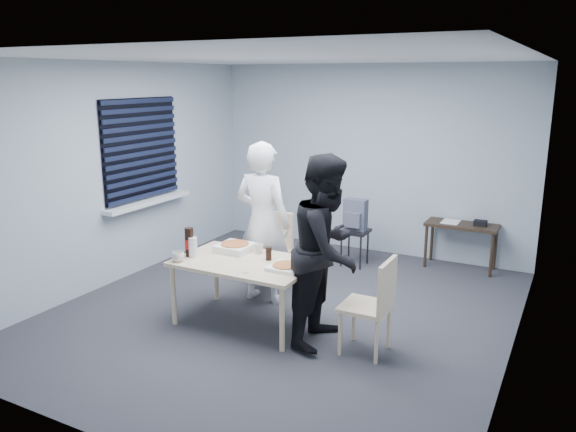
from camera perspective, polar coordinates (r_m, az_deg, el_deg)
The scene contains 19 objects.
room at distance 7.22m, azimuth -14.46°, elevation 5.72°, with size 5.00×5.00×5.00m.
dining_table at distance 5.59m, azimuth -4.38°, elevation -5.15°, with size 1.35×0.85×0.66m.
chair_far at distance 6.57m, azimuth -1.54°, elevation -2.93°, with size 0.42×0.42×0.89m.
chair_right at distance 5.05m, azimuth 8.83°, elevation -8.44°, with size 0.42×0.42×0.89m.
person_white at distance 6.09m, azimuth -2.58°, elevation -0.67°, with size 0.65×0.42×1.77m, color white.
person_black at distance 5.14m, azimuth 4.02°, elevation -3.47°, with size 0.86×0.47×1.77m, color black.
side_table at distance 7.52m, azimuth 17.23°, elevation -1.34°, with size 0.90×0.40×0.60m.
stool at distance 7.40m, azimuth 6.81°, elevation -2.23°, with size 0.35×0.35×0.48m.
backpack at distance 7.31m, azimuth 6.84°, elevation 0.08°, with size 0.29×0.21×0.41m.
pizza_box_a at distance 5.87m, azimuth -5.41°, elevation -3.17°, with size 0.34×0.34×0.08m.
pizza_box_b at distance 5.32m, azimuth -0.16°, elevation -5.18°, with size 0.31×0.31×0.04m.
mug_a at distance 5.62m, azimuth -11.12°, elevation -4.09°, with size 0.12×0.12×0.10m, color silver.
mug_b at distance 5.79m, azimuth -2.98°, elevation -3.32°, with size 0.10×0.10×0.09m, color silver.
cola_glass at distance 5.56m, azimuth -1.98°, elevation -3.83°, with size 0.06×0.06×0.13m, color black.
soda_bottle at distance 5.74m, azimuth -9.98°, elevation -2.66°, with size 0.09×0.09×0.30m.
plastic_cups at distance 5.72m, azimuth -9.64°, elevation -3.15°, with size 0.09×0.09×0.20m, color silver.
rubber_band at distance 5.23m, azimuth -4.32°, elevation -5.79°, with size 0.05×0.05×0.00m, color red.
papers at distance 7.56m, azimuth 16.20°, elevation -0.56°, with size 0.21×0.29×0.00m, color white.
black_box at distance 7.47m, azimuth 18.96°, elevation -0.68°, with size 0.16×0.11×0.07m, color black.
Camera 1 is at (2.63, -4.89, 2.42)m, focal length 35.00 mm.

